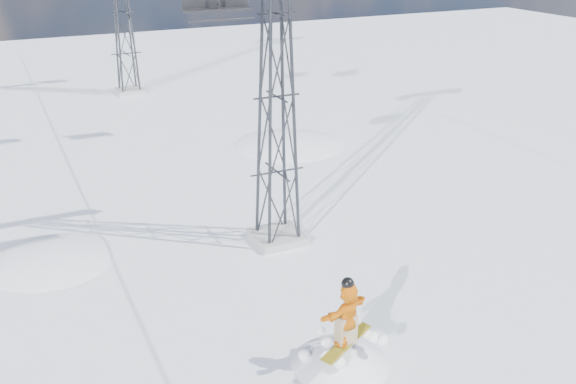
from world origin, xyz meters
name	(u,v)px	position (x,y,z in m)	size (l,w,h in m)	color
ground	(375,371)	(0.00, 0.00, 0.00)	(120.00, 120.00, 0.00)	white
snow_terrain	(94,314)	(-4.77, 21.24, -9.59)	(39.00, 37.00, 22.00)	white
lift_tower_near	(277,97)	(0.80, 8.00, 5.47)	(5.20, 1.80, 11.43)	#999999
lift_tower_far	(122,12)	(0.80, 33.00, 5.47)	(5.20, 1.80, 11.43)	#999999
lift_chair_near	(217,2)	(-1.40, 7.39, 8.78)	(2.09, 0.60, 2.59)	black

